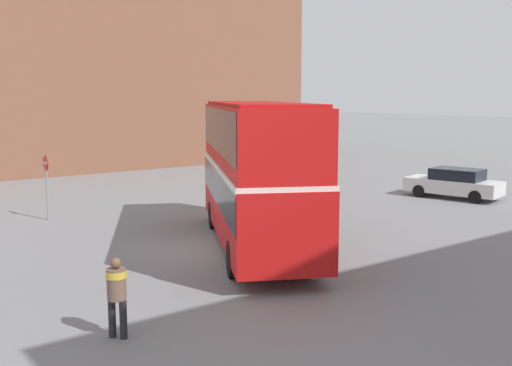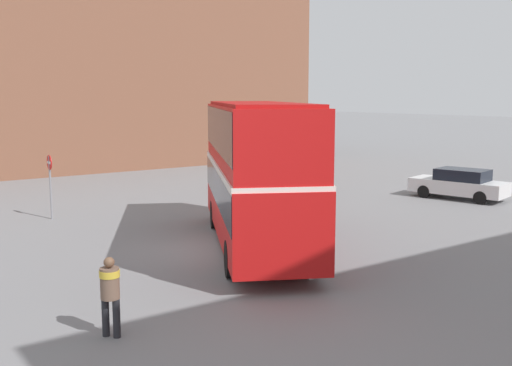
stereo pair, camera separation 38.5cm
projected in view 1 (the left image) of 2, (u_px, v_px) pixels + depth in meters
ground_plane at (202, 250)px, 19.22m from camera, size 240.00×240.00×0.00m
building_row_left at (69, 33)px, 40.08m from camera, size 8.49×34.34×18.11m
double_decker_bus at (256, 165)px, 19.30m from camera, size 10.08×6.91×4.71m
pedestrian_foreground at (117, 289)px, 12.14m from camera, size 0.58×0.58×1.69m
parked_car_kerb_near at (454, 183)px, 28.90m from camera, size 4.71×2.73×1.46m
parked_car_side_street at (270, 175)px, 31.84m from camera, size 4.32×2.67×1.43m
no_entry_sign at (46, 177)px, 23.71m from camera, size 0.59×0.08×2.59m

